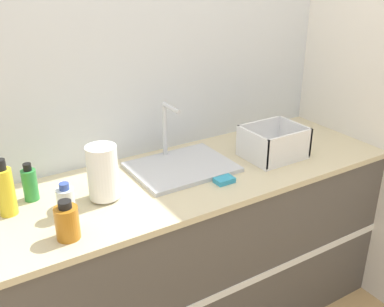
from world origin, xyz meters
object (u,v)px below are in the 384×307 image
Objects in this scene: paper_towel_roll at (103,173)px; sink at (180,165)px; bottle_clear at (66,202)px; bottle_amber at (67,222)px; dish_rack at (273,145)px; bottle_yellow at (5,191)px; bottle_green at (30,184)px.

sink is at bearing 11.10° from paper_towel_roll.
bottle_amber reaches higher than bottle_clear.
paper_towel_roll reaches higher than dish_rack.
sink is 0.81m from bottle_yellow.
sink reaches higher than bottle_yellow.
sink is 0.70m from bottle_green.
bottle_amber is at bearing -83.12° from bottle_green.
bottle_green is at bearing 112.28° from bottle_clear.
sink is 2.00× the size of bottle_yellow.
dish_rack is 1.23× the size of bottle_yellow.
bottle_green reaches higher than bottle_amber.
dish_rack is 1.20m from bottle_green.
sink reaches higher than bottle_clear.
bottle_yellow is at bearing 179.67° from sink.
bottle_green is (-0.27, 0.16, -0.05)m from paper_towel_roll.
bottle_clear is at bearing 73.94° from bottle_amber.
paper_towel_roll is 0.32m from bottle_green.
bottle_clear is (-0.18, -0.05, -0.06)m from paper_towel_roll.
sink is 3.10× the size of bottle_amber.
paper_towel_roll is (-0.43, -0.08, 0.10)m from sink.
bottle_yellow is 0.25m from bottle_clear.
dish_rack is 1.15m from bottle_amber.
bottle_amber is at bearing -137.45° from paper_towel_roll.
bottle_amber is (-0.04, -0.15, 0.00)m from bottle_clear.
paper_towel_roll is 0.31m from bottle_amber.
paper_towel_roll is 1.65× the size of bottle_clear.
bottle_yellow is (-1.29, 0.13, 0.04)m from dish_rack.
bottle_clear is at bearing -167.17° from sink.
bottle_yellow is (-0.38, 0.09, -0.02)m from paper_towel_roll.
bottle_yellow is 1.63× the size of bottle_clear.
bottle_amber is (-0.22, -0.21, -0.06)m from paper_towel_roll.
paper_towel_roll reaches higher than bottle_green.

